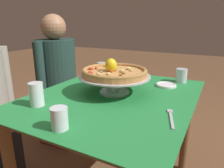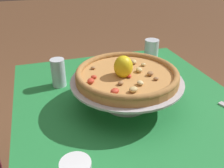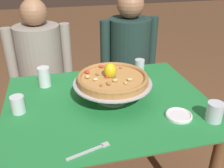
% 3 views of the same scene
% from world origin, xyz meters
% --- Properties ---
extents(dining_table, '(1.11, 0.90, 0.73)m').
position_xyz_m(dining_table, '(0.00, 0.00, 0.62)').
color(dining_table, brown).
rests_on(dining_table, ground).
extents(pizza_stand, '(0.43, 0.43, 0.11)m').
position_xyz_m(pizza_stand, '(0.03, 0.02, 0.81)').
color(pizza_stand, '#B7B7C1').
rests_on(pizza_stand, dining_table).
extents(pizza, '(0.39, 0.39, 0.10)m').
position_xyz_m(pizza, '(0.03, 0.02, 0.86)').
color(pizza, '#BC8447').
rests_on(pizza, pizza_stand).
extents(water_glass_front_right, '(0.08, 0.08, 0.10)m').
position_xyz_m(water_glass_front_right, '(0.46, -0.30, 0.77)').
color(water_glass_front_right, silver).
rests_on(water_glass_front_right, dining_table).
extents(water_glass_back_left, '(0.07, 0.07, 0.12)m').
position_xyz_m(water_glass_back_left, '(-0.33, 0.28, 0.78)').
color(water_glass_back_left, white).
rests_on(water_glass_back_left, dining_table).
extents(water_glass_back_right, '(0.06, 0.06, 0.13)m').
position_xyz_m(water_glass_back_right, '(0.27, 0.25, 0.79)').
color(water_glass_back_right, silver).
rests_on(water_glass_back_right, dining_table).
extents(water_glass_side_left, '(0.07, 0.07, 0.09)m').
position_xyz_m(water_glass_side_left, '(-0.47, 0.01, 0.77)').
color(water_glass_side_left, silver).
rests_on(water_glass_side_left, dining_table).
extents(side_plate, '(0.13, 0.13, 0.02)m').
position_xyz_m(side_plate, '(0.31, -0.23, 0.74)').
color(side_plate, white).
rests_on(side_plate, dining_table).
extents(dinner_fork, '(0.19, 0.07, 0.01)m').
position_xyz_m(dinner_fork, '(-0.16, -0.37, 0.74)').
color(dinner_fork, '#B7B7C1').
rests_on(dinner_fork, dining_table).
extents(diner_right, '(0.50, 0.37, 1.21)m').
position_xyz_m(diner_right, '(0.37, 0.79, 0.59)').
color(diner_right, maroon).
rests_on(diner_right, ground).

